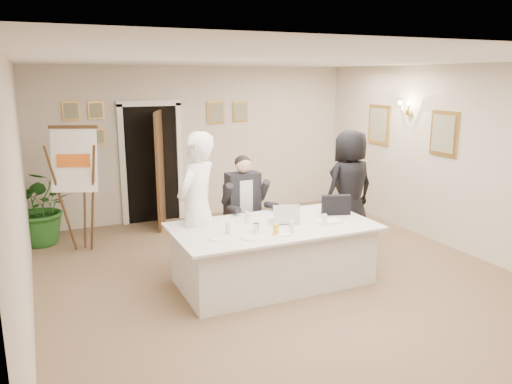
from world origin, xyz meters
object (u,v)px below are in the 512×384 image
Objects in this scene: potted_palm at (41,206)px; laptop_bag at (336,205)px; standing_man at (197,208)px; conference_table at (273,253)px; flip_chart at (79,196)px; paper_stack at (329,221)px; laptop at (282,212)px; steel_jug at (256,228)px; seated_man at (244,207)px; oj_glass at (276,229)px; standing_woman at (350,188)px.

laptop_bag is (3.66, -2.80, 0.30)m from potted_palm.
conference_table is at bearing 109.16° from standing_man.
flip_chart is at bearing -50.33° from potted_palm.
potted_palm is 4.08× the size of paper_stack.
standing_man reaches higher than flip_chart.
laptop reaches higher than steel_jug.
conference_table is 1.67× the size of seated_man.
seated_man is 11.79× the size of oj_glass.
paper_stack is at bearing 38.84° from standing_woman.
oj_glass is at bearing -83.65° from seated_man.
oj_glass is (1.98, -2.61, -0.03)m from flip_chart.
standing_man is at bearing 156.13° from paper_stack.
oj_glass is (-0.18, -1.38, 0.07)m from seated_man.
standing_man is at bearing 1.94° from standing_woman.
seated_man is 0.78× the size of standing_man.
standing_man is at bearing 129.64° from oj_glass.
laptop is 0.62m from paper_stack.
seated_man is (0.03, 1.02, 0.37)m from conference_table.
paper_stack is at bearing -13.60° from laptop.
seated_man is 1.35m from laptop_bag.
laptop_bag is at bearing 21.74° from oj_glass.
seated_man is 1.26× the size of potted_palm.
seated_man is 0.81× the size of flip_chart.
conference_table is at bearing -46.58° from flip_chart.
steel_jug is at bearing -151.01° from conference_table.
standing_man reaches higher than paper_stack.
laptop is (0.16, 0.07, 0.52)m from conference_table.
oj_glass is 1.18× the size of steel_jug.
seated_man is 0.84× the size of standing_woman.
standing_woman is at bearing 62.75° from laptop_bag.
standing_woman is 14.03× the size of oj_glass.
flip_chart is at bearing 127.19° from oj_glass.
paper_stack is 1.02m from steel_jug.
paper_stack is at bearing 114.97° from standing_man.
oj_glass is at bearing -46.73° from steel_jug.
laptop_bag is 1.35m from steel_jug.
laptop reaches higher than oj_glass.
laptop is at bearing -44.94° from potted_palm.
standing_man is 1.60× the size of potted_palm.
laptop_bag is at bearing -37.43° from potted_palm.
seated_man is 13.93× the size of steel_jug.
standing_woman is 2.28m from oj_glass.
standing_woman is 1.10m from laptop_bag.
laptop_bag is at bearing -30.11° from seated_man.
seated_man is 1.74m from standing_woman.
potted_palm is 9.37× the size of oj_glass.
laptop_bag reaches higher than conference_table.
laptop_bag is 0.43m from paper_stack.
seated_man is at bearing 153.02° from laptop_bag.
standing_man is at bearing -175.22° from laptop_bag.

